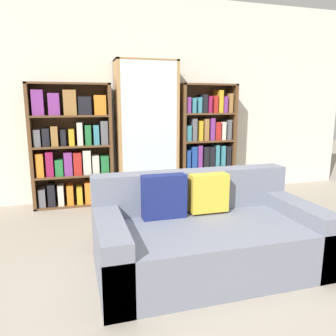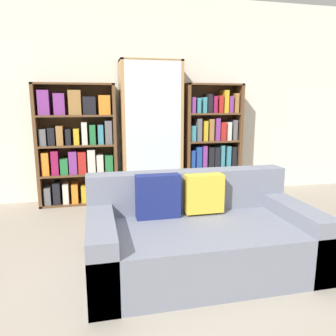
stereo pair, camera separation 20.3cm
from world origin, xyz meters
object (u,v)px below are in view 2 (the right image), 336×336
Objects in this scene: couch at (199,236)px; display_cabinet at (151,133)px; bookshelf_right at (212,144)px; bookshelf_left at (78,147)px; wine_bottle at (191,205)px.

display_cabinet is at bearing 91.16° from couch.
bookshelf_left is at bearing -179.98° from bookshelf_right.
display_cabinet is at bearing -179.00° from bookshelf_right.
bookshelf_left is 4.09× the size of wine_bottle.
bookshelf_right is at bearing 1.00° from display_cabinet.
couch is 1.12m from wine_bottle.
bookshelf_left reaches higher than couch.
bookshelf_right is (0.83, 1.99, 0.48)m from couch.
wine_bottle is (0.30, -0.89, -0.76)m from display_cabinet.
bookshelf_left is at bearing 144.36° from wine_bottle.
couch is at bearing -63.23° from bookshelf_left.
bookshelf_left is 0.98m from display_cabinet.
bookshelf_right is at bearing 67.36° from couch.
couch is 2.08m from display_cabinet.
display_cabinet is 1.18× the size of bookshelf_right.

